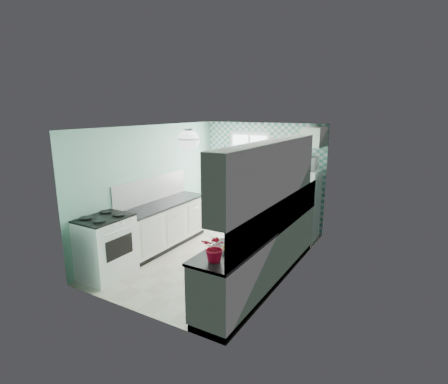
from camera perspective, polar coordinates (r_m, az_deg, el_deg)
The scene contains 26 objects.
floor at distance 6.95m, azimuth -1.42°, elevation -10.52°, with size 3.00×4.40×0.02m, color beige.
ceiling at distance 6.36m, azimuth -1.55°, elevation 10.70°, with size 3.00×4.40×0.02m, color white.
wall_back at distance 8.46m, azimuth 6.40°, elevation 2.71°, with size 3.00×0.02×2.50m, color #82BEA9.
wall_front at distance 4.88m, azimuth -15.29°, elevation -5.75°, with size 3.00×0.02×2.50m, color #82BEA9.
wall_left at distance 7.43m, azimuth -11.45°, elevation 1.02°, with size 0.02×4.40×2.50m, color #82BEA9.
wall_right at distance 5.92m, azimuth 11.08°, elevation -2.14°, with size 0.02×4.40×2.50m, color #82BEA9.
accent_wall at distance 8.44m, azimuth 6.34°, elevation 2.69°, with size 3.00×0.01×2.50m, color #55A195.
window at distance 8.51m, azimuth 4.16°, elevation 4.87°, with size 1.04×0.05×1.44m.
backsplash_right at distance 5.58m, azimuth 9.47°, elevation -3.62°, with size 0.02×3.60×0.51m, color white.
backsplash_left at distance 7.37m, azimuth -11.68°, elevation 0.48°, with size 0.02×2.15×0.51m, color white.
upper_cabinets_right at distance 5.29m, azimuth 7.44°, elevation 3.37°, with size 0.33×3.20×0.90m, color white.
upper_cabinet_fridge at distance 7.54m, azimuth 14.57°, elevation 8.73°, with size 0.40×0.74×0.40m, color white.
ceiling_light at distance 5.71m, azimuth -5.80°, elevation 8.44°, with size 0.34×0.34×0.35m.
base_cabinets_right at distance 5.94m, azimuth 6.56°, elevation -10.12°, with size 0.60×3.60×0.90m, color white.
countertop_right at distance 5.77m, azimuth 6.54°, elevation -5.81°, with size 0.63×3.60×0.04m, color black.
base_cabinets_left at distance 7.39m, azimuth -9.73°, elevation -5.41°, with size 0.60×2.15×0.90m, color white.
countertop_left at distance 7.24m, azimuth -9.79°, elevation -1.91°, with size 0.63×2.15×0.04m, color black.
fridge at distance 7.83m, azimuth 12.57°, elevation -2.01°, with size 0.67×0.67×1.54m.
stove at distance 6.33m, azimuth -18.82°, elevation -8.33°, with size 0.69×0.87×1.04m.
sink at distance 6.70m, azimuth 10.36°, elevation -3.12°, with size 0.54×0.46×0.53m.
rug at distance 6.50m, azimuth -1.30°, elevation -12.12°, with size 0.63×0.90×0.01m, color #5F1309.
dish_towel at distance 6.51m, azimuth 6.00°, elevation -7.66°, with size 0.01×0.22×0.34m, color teal.
fruit_bowl at distance 4.77m, azimuth 0.98°, elevation -9.32°, with size 0.25×0.25×0.06m, color white.
potted_plant at distance 4.41m, azimuth -1.39°, elevation -9.05°, with size 0.34×0.29×0.37m, color #AD0F12.
soap_bottle at distance 6.81m, azimuth 11.25°, elevation -1.90°, with size 0.09×0.09×0.21m, color #9BC7D0.
microwave at distance 7.64m, azimuth 12.92°, elevation 4.61°, with size 0.52×0.35×0.29m, color silver.
Camera 1 is at (3.34, -5.41, 2.82)m, focal length 28.00 mm.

